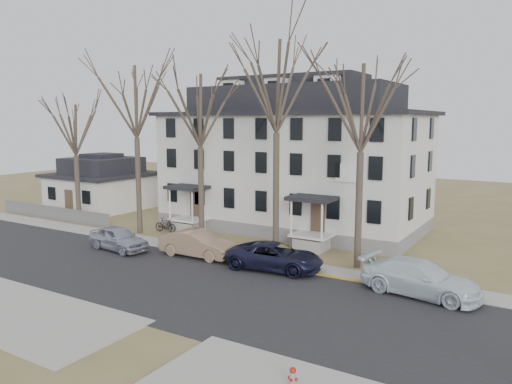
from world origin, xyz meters
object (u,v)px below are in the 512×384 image
Objects in this scene: small_house at (103,186)px; car_silver at (119,239)px; tree_mid_right at (362,102)px; car_navy at (275,257)px; tree_center at (277,79)px; tree_far_left at (136,96)px; tree_mid_left at (200,105)px; fire_hydrant at (293,378)px; car_white at (420,279)px; car_tan at (198,244)px; tree_bungalow at (75,126)px; bicycle_right at (165,225)px; boarding_house at (293,161)px; bicycle_left at (171,225)px.

small_house is 17.49m from car_silver.
tree_mid_right reaches higher than car_silver.
tree_center is at bearing 21.73° from car_navy.
tree_center is (12.00, 0.00, 0.74)m from tree_far_left.
tree_mid_left is at bearing 180.00° from tree_center.
car_navy reaches higher than fire_hydrant.
car_tan is at bearing 98.39° from car_white.
tree_far_left reaches higher than car_navy.
tree_bungalow is 22.13m from car_navy.
car_tan is 2.73× the size of bicycle_right.
tree_mid_left is at bearing 180.00° from tree_mid_right.
tree_center is at bearing 180.00° from tree_mid_right.
boarding_house is at bearing 110.20° from tree_center.
tree_far_left is at bearing 89.78° from car_white.
bicycle_right reaches higher than bicycle_left.
small_house is 4.70× the size of bicycle_right.
tree_bungalow reaches higher than car_tan.
bicycle_left is 24.66m from fire_hydrant.
car_tan is 13.69m from car_white.
tree_mid_right reaches higher than car_navy.
boarding_house reaches higher than small_house.
tree_mid_left is (17.00, -6.20, 7.35)m from small_house.
tree_mid_left is (-3.00, -8.15, 4.22)m from boarding_house.
small_house is at bearing 164.92° from tree_center.
small_house is 1.56× the size of car_navy.
tree_mid_left is 2.29× the size of car_navy.
tree_mid_right reaches higher than car_white.
tree_center is at bearing -103.48° from bicycle_right.
fire_hydrant is at bearing -32.72° from small_house.
bicycle_right is at bearing 17.01° from car_silver.
fire_hydrant is (6.84, -10.97, -0.39)m from car_navy.
tree_bungalow is 14.36× the size of fire_hydrant.
tree_mid_right is at bearing -43.81° from boarding_house.
tree_far_left reaches higher than car_white.
tree_mid_left is 1.18× the size of tree_bungalow.
car_navy is 3.28× the size of bicycle_left.
car_navy is at bearing -141.45° from tree_mid_right.
car_tan is at bearing -56.09° from tree_mid_left.
tree_mid_right reaches higher than fire_hydrant.
bicycle_left is 2.25× the size of fire_hydrant.
bicycle_left is (-1.08, 6.43, -0.35)m from car_silver.
tree_mid_left reaches higher than car_tan.
car_silver is at bearing -177.58° from bicycle_right.
tree_mid_right is 2.29× the size of car_navy.
tree_mid_left is at bearing -113.57° from bicycle_left.
bicycle_right is (8.65, 1.07, -7.56)m from tree_bungalow.
tree_far_left is 7.40× the size of bicycle_right.
tree_mid_left reaches higher than car_white.
fire_hydrant is at bearing -34.41° from tree_far_left.
car_tan is 16.43m from fire_hydrant.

